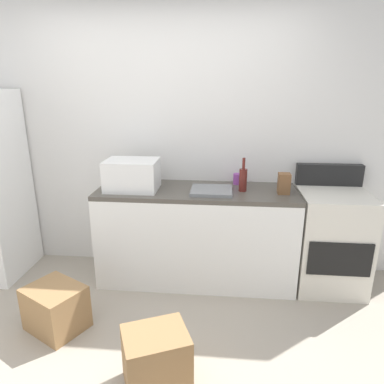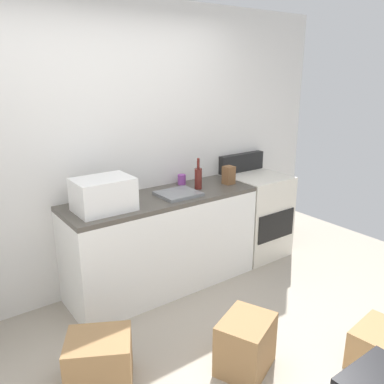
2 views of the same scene
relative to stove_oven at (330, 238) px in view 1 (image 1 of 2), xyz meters
name	(u,v)px [view 1 (image 1 of 2)]	position (x,y,z in m)	size (l,w,h in m)	color
ground_plane	(136,371)	(-1.52, -1.21, -0.47)	(6.00, 6.00, 0.00)	#9E9384
wall_back	(169,139)	(-1.52, 0.34, 0.83)	(5.00, 0.10, 2.60)	silver
kitchen_counter	(197,235)	(-1.22, -0.01, -0.02)	(1.80, 0.60, 0.90)	white
stove_oven	(330,238)	(0.00, 0.00, 0.00)	(0.60, 0.61, 1.10)	silver
microwave	(132,175)	(-1.80, -0.05, 0.57)	(0.46, 0.34, 0.27)	white
sink_basin	(212,191)	(-1.08, -0.08, 0.45)	(0.36, 0.32, 0.03)	slate
wine_bottle	(243,179)	(-0.81, -0.01, 0.54)	(0.07, 0.07, 0.30)	#591E19
coffee_mug	(237,179)	(-0.85, 0.21, 0.48)	(0.08, 0.08, 0.10)	purple
knife_block	(284,184)	(-0.46, -0.05, 0.52)	(0.10, 0.10, 0.18)	brown
cardboard_box_medium	(156,360)	(-1.36, -1.29, -0.27)	(0.39, 0.31, 0.38)	olive
cardboard_box_small	(56,308)	(-2.23, -0.84, -0.29)	(0.41, 0.34, 0.35)	olive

